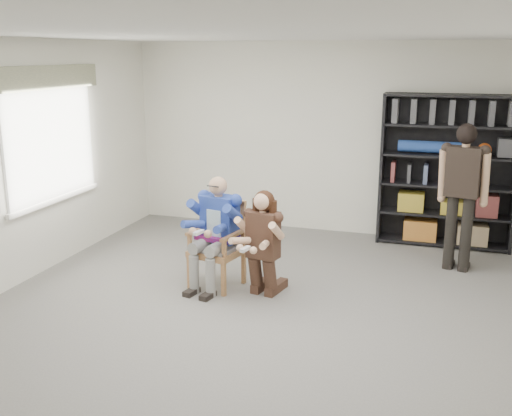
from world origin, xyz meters
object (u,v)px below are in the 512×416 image
(kneeling_woman, at_px, (262,245))
(bookshelf, at_px, (447,172))
(seated_man, at_px, (216,232))
(standing_man, at_px, (461,199))
(armchair, at_px, (217,245))

(kneeling_woman, relative_size, bookshelf, 0.57)
(seated_man, bearing_deg, standing_man, 39.58)
(standing_man, bearing_deg, bookshelf, 112.86)
(seated_man, bearing_deg, kneeling_woman, -0.09)
(bookshelf, xyz_separation_m, standing_man, (0.18, -0.99, -0.14))
(seated_man, height_order, kneeling_woman, seated_man)
(seated_man, xyz_separation_m, kneeling_woman, (0.58, -0.12, -0.06))
(armchair, height_order, kneeling_woman, kneeling_woman)
(seated_man, bearing_deg, armchair, 0.00)
(armchair, bearing_deg, seated_man, 0.00)
(kneeling_woman, height_order, standing_man, standing_man)
(seated_man, bearing_deg, bookshelf, 55.83)
(kneeling_woman, relative_size, standing_man, 0.66)
(seated_man, relative_size, kneeling_woman, 1.09)
(bookshelf, bearing_deg, standing_man, -79.59)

